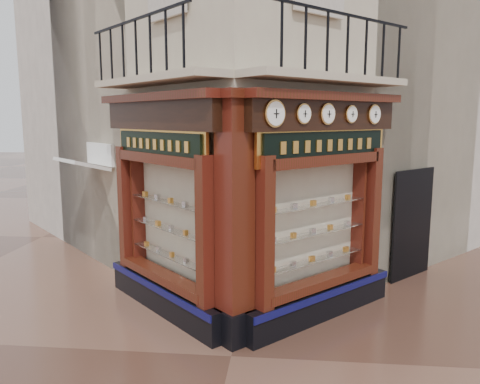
# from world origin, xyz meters

# --- Properties ---
(ground) EXTENTS (80.00, 80.00, 0.00)m
(ground) POSITION_xyz_m (0.00, 0.00, 0.00)
(ground) COLOR #503125
(ground) RESTS_ON ground
(main_building) EXTENTS (11.31, 11.31, 12.00)m
(main_building) POSITION_xyz_m (0.00, 6.16, 6.00)
(main_building) COLOR beige
(main_building) RESTS_ON ground
(neighbour_left) EXTENTS (11.31, 11.31, 11.00)m
(neighbour_left) POSITION_xyz_m (-2.47, 8.63, 5.50)
(neighbour_left) COLOR beige
(neighbour_left) RESTS_ON ground
(neighbour_right) EXTENTS (11.31, 11.31, 11.00)m
(neighbour_right) POSITION_xyz_m (2.47, 8.63, 5.50)
(neighbour_right) COLOR beige
(neighbour_right) RESTS_ON ground
(shopfront_left) EXTENTS (2.86, 2.86, 3.98)m
(shopfront_left) POSITION_xyz_m (-1.41, 1.57, 1.98)
(shopfront_left) COLOR black
(shopfront_left) RESTS_ON ground
(shopfront_right) EXTENTS (2.86, 2.86, 3.98)m
(shopfront_right) POSITION_xyz_m (1.41, 1.57, 1.98)
(shopfront_right) COLOR black
(shopfront_right) RESTS_ON ground
(corner_pilaster) EXTENTS (0.85, 0.85, 3.98)m
(corner_pilaster) POSITION_xyz_m (0.00, 0.50, 1.95)
(corner_pilaster) COLOR black
(corner_pilaster) RESTS_ON ground
(balcony) EXTENTS (5.94, 2.97, 1.03)m
(balcony) POSITION_xyz_m (0.00, 1.49, 4.22)
(balcony) COLOR beige
(balcony) RESTS_ON ground
(clock_a) EXTENTS (0.33, 0.33, 0.41)m
(clock_a) POSITION_xyz_m (0.60, 0.50, 3.62)
(clock_a) COLOR #CE8F44
(clock_a) RESTS_ON ground
(clock_b) EXTENTS (0.26, 0.26, 0.32)m
(clock_b) POSITION_xyz_m (1.04, 0.94, 3.62)
(clock_b) COLOR #CE8F44
(clock_b) RESTS_ON ground
(clock_c) EXTENTS (0.28, 0.28, 0.35)m
(clock_c) POSITION_xyz_m (1.45, 1.34, 3.62)
(clock_c) COLOR #CE8F44
(clock_c) RESTS_ON ground
(clock_d) EXTENTS (0.25, 0.25, 0.31)m
(clock_d) POSITION_xyz_m (1.89, 1.78, 3.62)
(clock_d) COLOR #CE8F44
(clock_d) RESTS_ON ground
(clock_e) EXTENTS (0.29, 0.29, 0.36)m
(clock_e) POSITION_xyz_m (2.36, 2.25, 3.62)
(clock_e) COLOR #CE8F44
(clock_e) RESTS_ON ground
(awning) EXTENTS (1.57, 1.57, 0.29)m
(awning) POSITION_xyz_m (-3.84, 3.64, 0.00)
(awning) COLOR white
(awning) RESTS_ON ground
(signboard_left) EXTENTS (2.12, 2.12, 0.57)m
(signboard_left) POSITION_xyz_m (-1.46, 1.51, 3.10)
(signboard_left) COLOR #F1AB47
(signboard_left) RESTS_ON ground
(signboard_right) EXTENTS (2.29, 2.29, 0.61)m
(signboard_right) POSITION_xyz_m (1.46, 1.51, 3.10)
(signboard_right) COLOR #F1AB47
(signboard_right) RESTS_ON ground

